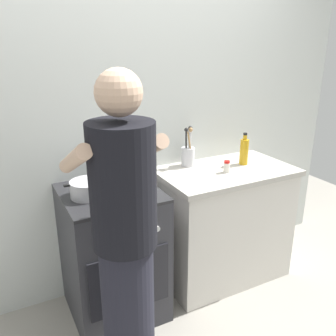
{
  "coord_description": "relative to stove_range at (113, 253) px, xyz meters",
  "views": [
    {
      "loc": [
        -1.0,
        -1.89,
        1.8
      ],
      "look_at": [
        0.05,
        0.12,
        1.0
      ],
      "focal_mm": 38.75,
      "sensor_mm": 36.0,
      "label": 1
    }
  ],
  "objects": [
    {
      "name": "ground",
      "position": [
        0.35,
        -0.15,
        -0.45
      ],
      "size": [
        6.0,
        6.0,
        0.0
      ],
      "primitive_type": "plane",
      "color": "gray"
    },
    {
      "name": "spice_bottle",
      "position": [
        0.86,
        -0.05,
        0.49
      ],
      "size": [
        0.04,
        0.04,
        0.09
      ],
      "color": "silver",
      "rests_on": "countertop"
    },
    {
      "name": "person",
      "position": [
        -0.14,
        -0.63,
        0.41
      ],
      "size": [
        0.41,
        0.5,
        1.7
      ],
      "color": "black",
      "rests_on": "ground"
    },
    {
      "name": "countertop",
      "position": [
        0.9,
        0.0,
        0.0
      ],
      "size": [
        1.0,
        0.6,
        0.9
      ],
      "color": "silver",
      "rests_on": "ground"
    },
    {
      "name": "mixing_bowl",
      "position": [
        0.14,
        0.04,
        0.49
      ],
      "size": [
        0.31,
        0.31,
        0.08
      ],
      "color": "#B7B7BC",
      "rests_on": "stove_range"
    },
    {
      "name": "utensil_crock",
      "position": [
        0.69,
        0.2,
        0.55
      ],
      "size": [
        0.1,
        0.1,
        0.31
      ],
      "color": "silver",
      "rests_on": "countertop"
    },
    {
      "name": "stove_range",
      "position": [
        0.0,
        0.0,
        0.0
      ],
      "size": [
        0.6,
        0.62,
        0.9
      ],
      "color": "#2D2D33",
      "rests_on": "ground"
    },
    {
      "name": "pot",
      "position": [
        -0.14,
        -0.01,
        0.5
      ],
      "size": [
        0.28,
        0.21,
        0.1
      ],
      "color": "#B2B2B7",
      "rests_on": "stove_range"
    },
    {
      "name": "back_wall",
      "position": [
        0.55,
        0.35,
        0.8
      ],
      "size": [
        3.2,
        0.1,
        2.5
      ],
      "color": "silver",
      "rests_on": "ground"
    },
    {
      "name": "oil_bottle",
      "position": [
        1.09,
        0.04,
        0.55
      ],
      "size": [
        0.06,
        0.06,
        0.25
      ],
      "color": "gold",
      "rests_on": "countertop"
    }
  ]
}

